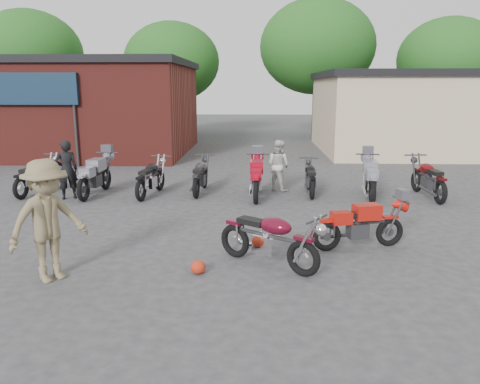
{
  "coord_description": "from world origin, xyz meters",
  "views": [
    {
      "loc": [
        0.32,
        -8.08,
        3.09
      ],
      "look_at": [
        -0.02,
        1.59,
        0.9
      ],
      "focal_mm": 35.0,
      "sensor_mm": 36.0,
      "label": 1
    }
  ],
  "objects_px": {
    "vintage_motorcycle": "(270,235)",
    "row_bike_4": "(257,176)",
    "row_bike_7": "(428,176)",
    "row_bike_1": "(95,174)",
    "row_bike_3": "(201,174)",
    "person_dark": "(67,170)",
    "sportbike": "(361,222)",
    "person_tan": "(48,221)",
    "helmet": "(198,267)",
    "person_light": "(278,165)",
    "row_bike_5": "(310,176)",
    "row_bike_0": "(37,174)",
    "row_bike_2": "(151,176)",
    "row_bike_6": "(370,176)"
  },
  "relations": [
    {
      "from": "helmet",
      "to": "person_tan",
      "type": "relative_size",
      "value": 0.13
    },
    {
      "from": "row_bike_6",
      "to": "person_dark",
      "type": "bearing_deg",
      "value": 100.38
    },
    {
      "from": "helmet",
      "to": "person_dark",
      "type": "distance_m",
      "value": 6.83
    },
    {
      "from": "helmet",
      "to": "person_dark",
      "type": "height_order",
      "value": "person_dark"
    },
    {
      "from": "person_light",
      "to": "row_bike_1",
      "type": "xyz_separation_m",
      "value": [
        -5.33,
        -0.83,
        -0.14
      ]
    },
    {
      "from": "sportbike",
      "to": "person_dark",
      "type": "bearing_deg",
      "value": 137.74
    },
    {
      "from": "person_light",
      "to": "row_bike_2",
      "type": "height_order",
      "value": "person_light"
    },
    {
      "from": "helmet",
      "to": "row_bike_2",
      "type": "relative_size",
      "value": 0.13
    },
    {
      "from": "row_bike_1",
      "to": "person_tan",
      "type": "bearing_deg",
      "value": -163.43
    },
    {
      "from": "row_bike_6",
      "to": "person_light",
      "type": "bearing_deg",
      "value": 78.04
    },
    {
      "from": "person_light",
      "to": "helmet",
      "type": "bearing_deg",
      "value": 116.06
    },
    {
      "from": "row_bike_6",
      "to": "row_bike_7",
      "type": "distance_m",
      "value": 1.65
    },
    {
      "from": "sportbike",
      "to": "helmet",
      "type": "distance_m",
      "value": 3.33
    },
    {
      "from": "vintage_motorcycle",
      "to": "person_dark",
      "type": "bearing_deg",
      "value": 174.47
    },
    {
      "from": "vintage_motorcycle",
      "to": "person_dark",
      "type": "distance_m",
      "value": 7.38
    },
    {
      "from": "row_bike_0",
      "to": "row_bike_3",
      "type": "distance_m",
      "value": 4.79
    },
    {
      "from": "person_dark",
      "to": "person_light",
      "type": "height_order",
      "value": "person_dark"
    },
    {
      "from": "vintage_motorcycle",
      "to": "sportbike",
      "type": "height_order",
      "value": "vintage_motorcycle"
    },
    {
      "from": "row_bike_3",
      "to": "vintage_motorcycle",
      "type": "bearing_deg",
      "value": -158.79
    },
    {
      "from": "person_dark",
      "to": "row_bike_5",
      "type": "bearing_deg",
      "value": 157.32
    },
    {
      "from": "person_tan",
      "to": "row_bike_7",
      "type": "xyz_separation_m",
      "value": [
        8.17,
        6.1,
        -0.39
      ]
    },
    {
      "from": "vintage_motorcycle",
      "to": "row_bike_4",
      "type": "distance_m",
      "value": 5.28
    },
    {
      "from": "person_dark",
      "to": "row_bike_3",
      "type": "xyz_separation_m",
      "value": [
        3.63,
        0.9,
        -0.26
      ]
    },
    {
      "from": "row_bike_5",
      "to": "sportbike",
      "type": "bearing_deg",
      "value": -172.77
    },
    {
      "from": "person_tan",
      "to": "row_bike_5",
      "type": "distance_m",
      "value": 8.1
    },
    {
      "from": "helmet",
      "to": "person_light",
      "type": "relative_size",
      "value": 0.17
    },
    {
      "from": "row_bike_3",
      "to": "row_bike_5",
      "type": "height_order",
      "value": "row_bike_3"
    },
    {
      "from": "sportbike",
      "to": "row_bike_4",
      "type": "xyz_separation_m",
      "value": [
        -2.02,
        4.25,
        0.09
      ]
    },
    {
      "from": "helmet",
      "to": "row_bike_2",
      "type": "distance_m",
      "value": 6.13
    },
    {
      "from": "row_bike_0",
      "to": "row_bike_5",
      "type": "xyz_separation_m",
      "value": [
        8.0,
        0.23,
        -0.05
      ]
    },
    {
      "from": "sportbike",
      "to": "row_bike_4",
      "type": "relative_size",
      "value": 0.85
    },
    {
      "from": "helmet",
      "to": "person_light",
      "type": "distance_m",
      "value": 6.81
    },
    {
      "from": "vintage_motorcycle",
      "to": "row_bike_5",
      "type": "relative_size",
      "value": 1.09
    },
    {
      "from": "row_bike_3",
      "to": "sportbike",
      "type": "bearing_deg",
      "value": -139.17
    },
    {
      "from": "helmet",
      "to": "row_bike_5",
      "type": "xyz_separation_m",
      "value": [
        2.55,
        6.11,
        0.41
      ]
    },
    {
      "from": "sportbike",
      "to": "row_bike_3",
      "type": "xyz_separation_m",
      "value": [
        -3.68,
        4.77,
        0.04
      ]
    },
    {
      "from": "row_bike_3",
      "to": "row_bike_7",
      "type": "height_order",
      "value": "row_bike_7"
    },
    {
      "from": "sportbike",
      "to": "person_light",
      "type": "height_order",
      "value": "person_light"
    },
    {
      "from": "row_bike_0",
      "to": "row_bike_3",
      "type": "relative_size",
      "value": 1.04
    },
    {
      "from": "person_tan",
      "to": "row_bike_1",
      "type": "relative_size",
      "value": 0.93
    },
    {
      "from": "helmet",
      "to": "row_bike_1",
      "type": "height_order",
      "value": "row_bike_1"
    },
    {
      "from": "row_bike_5",
      "to": "row_bike_6",
      "type": "relative_size",
      "value": 0.85
    },
    {
      "from": "row_bike_7",
      "to": "row_bike_1",
      "type": "bearing_deg",
      "value": 85.57
    },
    {
      "from": "row_bike_5",
      "to": "row_bike_7",
      "type": "distance_m",
      "value": 3.29
    },
    {
      "from": "sportbike",
      "to": "person_tan",
      "type": "distance_m",
      "value": 5.64
    },
    {
      "from": "row_bike_1",
      "to": "row_bike_3",
      "type": "distance_m",
      "value": 3.04
    },
    {
      "from": "row_bike_0",
      "to": "row_bike_2",
      "type": "bearing_deg",
      "value": -82.6
    },
    {
      "from": "person_tan",
      "to": "row_bike_5",
      "type": "height_order",
      "value": "person_tan"
    },
    {
      "from": "row_bike_0",
      "to": "row_bike_7",
      "type": "height_order",
      "value": "row_bike_7"
    },
    {
      "from": "row_bike_3",
      "to": "person_dark",
      "type": "bearing_deg",
      "value": 107.1
    }
  ]
}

